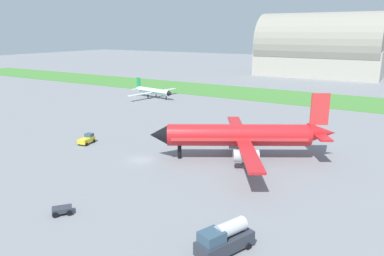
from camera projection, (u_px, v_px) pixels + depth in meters
The scene contains 8 objects.
ground_plane at pixel (142, 160), 66.39m from camera, with size 600.00×600.00×0.00m, color gray.
grass_taxiway_strip at pixel (281, 96), 131.09m from camera, with size 360.00×28.00×0.08m, color #478438.
airplane_midfield_jet at pixel (242, 136), 66.06m from camera, with size 30.23×30.24×11.92m.
airplane_taxiing_turboprop at pixel (153, 91), 127.42m from camera, with size 18.31×21.30×6.41m.
fuel_truck_near_gate at pixel (224, 239), 38.31m from camera, with size 4.58×6.93×3.29m.
baggage_cart_midfield at pixel (62, 210), 46.65m from camera, with size 2.86×2.95×0.90m.
pushback_tug_by_runway at pixel (87, 139), 75.77m from camera, with size 2.62×3.87×1.95m.
hangar_distant at pixel (319, 50), 186.61m from camera, with size 59.88×30.62×31.21m.
Camera 1 is at (40.05, -49.16, 22.31)m, focal length 34.80 mm.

